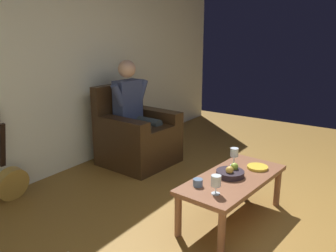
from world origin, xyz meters
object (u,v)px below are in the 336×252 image
(wine_glass_far, at_px, (234,154))
(fruit_bowl, at_px, (230,173))
(wine_glass_near, at_px, (216,182))
(guitar, at_px, (11,180))
(decorative_dish, at_px, (257,167))
(coffee_table, at_px, (233,183))
(candle_jar, at_px, (198,183))
(person_seated, at_px, (135,109))
(armchair, at_px, (136,137))

(wine_glass_far, distance_m, fruit_bowl, 0.27)
(wine_glass_near, distance_m, wine_glass_far, 0.65)
(guitar, height_order, wine_glass_far, guitar)
(fruit_bowl, height_order, decorative_dish, fruit_bowl)
(coffee_table, xyz_separation_m, candle_jar, (0.33, -0.17, 0.09))
(person_seated, xyz_separation_m, decorative_dish, (0.32, 1.74, -0.28))
(fruit_bowl, bearing_deg, person_seated, -111.47)
(candle_jar, bearing_deg, armchair, -123.87)
(decorative_dish, height_order, candle_jar, candle_jar)
(person_seated, relative_size, coffee_table, 1.11)
(coffee_table, relative_size, wine_glass_near, 7.53)
(coffee_table, bearing_deg, person_seated, -111.38)
(person_seated, xyz_separation_m, coffee_table, (0.64, 1.63, -0.35))
(coffee_table, height_order, candle_jar, candle_jar)
(fruit_bowl, bearing_deg, wine_glass_near, 7.54)
(armchair, xyz_separation_m, decorative_dish, (0.32, 1.72, 0.08))
(coffee_table, relative_size, guitar, 1.27)
(guitar, xyz_separation_m, decorative_dish, (-1.20, 2.11, 0.21))
(guitar, bearing_deg, decorative_dish, 119.70)
(coffee_table, relative_size, candle_jar, 14.44)
(person_seated, height_order, wine_glass_far, person_seated)
(coffee_table, relative_size, wine_glass_far, 6.68)
(armchair, bearing_deg, guitar, -10.38)
(fruit_bowl, xyz_separation_m, candle_jar, (0.34, -0.14, -0.00))
(decorative_dish, bearing_deg, person_seated, -100.52)
(armchair, bearing_deg, fruit_bowl, 72.27)
(coffee_table, bearing_deg, candle_jar, -26.65)
(decorative_dish, bearing_deg, armchair, -100.58)
(person_seated, xyz_separation_m, candle_jar, (0.97, 1.46, -0.26))
(armchair, distance_m, fruit_bowl, 1.71)
(guitar, relative_size, decorative_dish, 4.79)
(guitar, height_order, fruit_bowl, guitar)
(armchair, relative_size, candle_jar, 12.21)
(person_seated, relative_size, fruit_bowl, 5.26)
(wine_glass_near, xyz_separation_m, wine_glass_far, (-0.64, -0.13, 0.02))
(wine_glass_near, xyz_separation_m, decorative_dish, (-0.70, 0.08, -0.09))
(wine_glass_far, height_order, fruit_bowl, wine_glass_far)
(guitar, xyz_separation_m, wine_glass_near, (-0.50, 2.02, 0.30))
(wine_glass_far, bearing_deg, guitar, -58.90)
(coffee_table, xyz_separation_m, fruit_bowl, (-0.01, -0.03, 0.09))
(armchair, relative_size, guitar, 1.08)
(wine_glass_near, bearing_deg, person_seated, -121.72)
(candle_jar, bearing_deg, person_seated, -123.62)
(wine_glass_near, xyz_separation_m, candle_jar, (-0.05, -0.19, -0.07))
(decorative_dish, bearing_deg, fruit_bowl, -23.99)
(wine_glass_near, distance_m, candle_jar, 0.21)
(wine_glass_far, height_order, candle_jar, wine_glass_far)
(armchair, xyz_separation_m, fruit_bowl, (0.63, 1.58, 0.10))
(person_seated, distance_m, coffee_table, 1.79)
(person_seated, bearing_deg, decorative_dish, 83.37)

